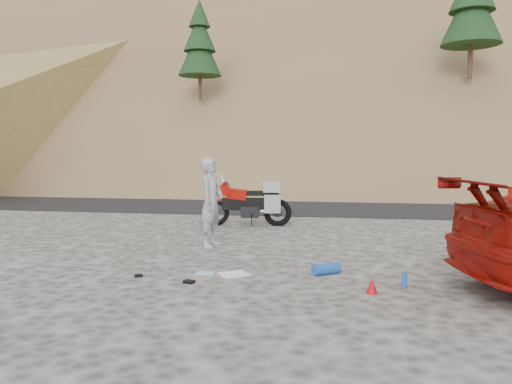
% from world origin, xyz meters
% --- Properties ---
extents(ground, '(140.00, 140.00, 0.00)m').
position_xyz_m(ground, '(0.00, 0.00, 0.00)').
color(ground, '#3D3B39').
rests_on(ground, ground).
extents(road, '(120.00, 7.00, 0.05)m').
position_xyz_m(road, '(0.00, 9.00, 0.00)').
color(road, black).
rests_on(road, ground).
extents(hillside, '(120.00, 73.00, 46.72)m').
position_xyz_m(hillside, '(-0.05, 40.88, 11.08)').
color(hillside, brown).
rests_on(hillside, ground).
extents(motorcycle, '(2.22, 0.80, 1.32)m').
position_xyz_m(motorcycle, '(0.25, 3.68, 0.57)').
color(motorcycle, black).
rests_on(motorcycle, ground).
extents(man, '(0.52, 0.70, 1.75)m').
position_xyz_m(man, '(-0.05, 0.89, 0.00)').
color(man, '#98979D').
rests_on(man, ground).
extents(gear_white_cloth, '(0.55, 0.54, 0.01)m').
position_xyz_m(gear_white_cloth, '(0.86, -1.25, 0.01)').
color(gear_white_cloth, white).
rests_on(gear_white_cloth, ground).
extents(gear_blue_mat, '(0.46, 0.39, 0.18)m').
position_xyz_m(gear_blue_mat, '(2.25, -1.00, 0.09)').
color(gear_blue_mat, '#1B4DA7').
rests_on(gear_blue_mat, ground).
extents(gear_bottle, '(0.08, 0.08, 0.20)m').
position_xyz_m(gear_bottle, '(3.34, -1.55, 0.10)').
color(gear_bottle, '#1B4DA7').
rests_on(gear_bottle, ground).
extents(gear_funnel, '(0.17, 0.17, 0.20)m').
position_xyz_m(gear_funnel, '(2.88, -1.93, 0.10)').
color(gear_funnel, '#B00B0E').
rests_on(gear_funnel, ground).
extents(gear_glove_a, '(0.17, 0.14, 0.04)m').
position_xyz_m(gear_glove_a, '(0.34, -1.84, 0.02)').
color(gear_glove_a, black).
rests_on(gear_glove_a, ground).
extents(gear_glove_b, '(0.14, 0.12, 0.04)m').
position_xyz_m(gear_glove_b, '(-0.52, -1.62, 0.02)').
color(gear_glove_b, black).
rests_on(gear_glove_b, ground).
extents(gear_blue_cloth, '(0.28, 0.20, 0.01)m').
position_xyz_m(gear_blue_cloth, '(0.41, -1.27, 0.01)').
color(gear_blue_cloth, '#96C9E9').
rests_on(gear_blue_cloth, ground).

